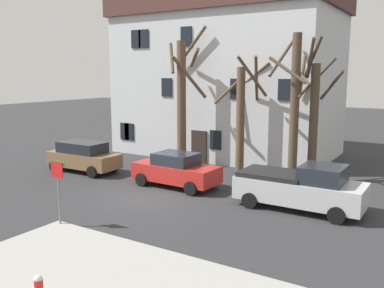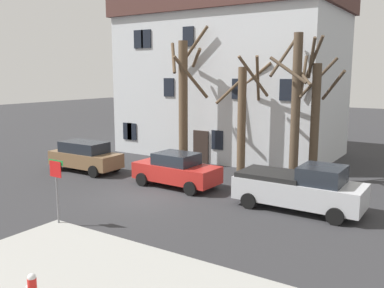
{
  "view_description": "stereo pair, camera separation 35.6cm",
  "coord_description": "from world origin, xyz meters",
  "px_view_note": "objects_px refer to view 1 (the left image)",
  "views": [
    {
      "loc": [
        11.86,
        -14.75,
        5.69
      ],
      "look_at": [
        1.36,
        2.01,
        2.36
      ],
      "focal_mm": 39.16,
      "sensor_mm": 36.0,
      "label": 1
    },
    {
      "loc": [
        12.16,
        -14.56,
        5.69
      ],
      "look_at": [
        1.36,
        2.01,
        2.36
      ],
      "focal_mm": 39.16,
      "sensor_mm": 36.0,
      "label": 2
    }
  ],
  "objects_px": {
    "building_main": "(228,70)",
    "tree_bare_end": "(313,116)",
    "tree_bare_far": "(295,103)",
    "street_sign_pole": "(58,180)",
    "tree_bare_near": "(182,99)",
    "car_brown_wagon": "(83,156)",
    "tree_bare_mid": "(242,113)",
    "pickup_truck_silver": "(301,187)",
    "car_red_sedan": "(176,170)"
  },
  "relations": [
    {
      "from": "tree_bare_near",
      "to": "building_main",
      "type": "bearing_deg",
      "value": 87.86
    },
    {
      "from": "tree_bare_far",
      "to": "street_sign_pole",
      "type": "distance_m",
      "value": 12.49
    },
    {
      "from": "car_red_sedan",
      "to": "car_brown_wagon",
      "type": "bearing_deg",
      "value": -178.68
    },
    {
      "from": "tree_bare_mid",
      "to": "pickup_truck_silver",
      "type": "relative_size",
      "value": 1.25
    },
    {
      "from": "building_main",
      "to": "tree_bare_end",
      "type": "height_order",
      "value": "building_main"
    },
    {
      "from": "pickup_truck_silver",
      "to": "tree_bare_end",
      "type": "bearing_deg",
      "value": 101.47
    },
    {
      "from": "tree_bare_far",
      "to": "pickup_truck_silver",
      "type": "height_order",
      "value": "tree_bare_far"
    },
    {
      "from": "tree_bare_near",
      "to": "tree_bare_mid",
      "type": "height_order",
      "value": "tree_bare_near"
    },
    {
      "from": "car_red_sedan",
      "to": "building_main",
      "type": "bearing_deg",
      "value": 102.61
    },
    {
      "from": "street_sign_pole",
      "to": "pickup_truck_silver",
      "type": "bearing_deg",
      "value": 44.33
    },
    {
      "from": "tree_bare_end",
      "to": "building_main",
      "type": "bearing_deg",
      "value": 146.79
    },
    {
      "from": "tree_bare_mid",
      "to": "tree_bare_end",
      "type": "relative_size",
      "value": 1.0
    },
    {
      "from": "car_red_sedan",
      "to": "tree_bare_far",
      "type": "bearing_deg",
      "value": 40.94
    },
    {
      "from": "tree_bare_mid",
      "to": "car_brown_wagon",
      "type": "xyz_separation_m",
      "value": [
        -7.9,
        -4.73,
        -2.57
      ]
    },
    {
      "from": "tree_bare_far",
      "to": "car_brown_wagon",
      "type": "height_order",
      "value": "tree_bare_far"
    },
    {
      "from": "building_main",
      "to": "pickup_truck_silver",
      "type": "bearing_deg",
      "value": -48.96
    },
    {
      "from": "tree_bare_near",
      "to": "pickup_truck_silver",
      "type": "distance_m",
      "value": 10.44
    },
    {
      "from": "building_main",
      "to": "tree_bare_end",
      "type": "relative_size",
      "value": 2.28
    },
    {
      "from": "tree_bare_near",
      "to": "car_brown_wagon",
      "type": "xyz_separation_m",
      "value": [
        -4.06,
        -4.39,
        -3.28
      ]
    },
    {
      "from": "car_red_sedan",
      "to": "street_sign_pole",
      "type": "distance_m",
      "value": 7.1
    },
    {
      "from": "tree_bare_mid",
      "to": "car_brown_wagon",
      "type": "relative_size",
      "value": 1.48
    },
    {
      "from": "tree_bare_near",
      "to": "tree_bare_mid",
      "type": "bearing_deg",
      "value": 5.02
    },
    {
      "from": "tree_bare_far",
      "to": "street_sign_pole",
      "type": "relative_size",
      "value": 3.04
    },
    {
      "from": "car_red_sedan",
      "to": "street_sign_pole",
      "type": "bearing_deg",
      "value": -94.13
    },
    {
      "from": "tree_bare_end",
      "to": "street_sign_pole",
      "type": "bearing_deg",
      "value": -116.97
    },
    {
      "from": "tree_bare_mid",
      "to": "tree_bare_far",
      "type": "relative_size",
      "value": 0.86
    },
    {
      "from": "building_main",
      "to": "tree_bare_mid",
      "type": "distance_m",
      "value": 6.81
    },
    {
      "from": "car_brown_wagon",
      "to": "tree_bare_far",
      "type": "bearing_deg",
      "value": 20.73
    },
    {
      "from": "tree_bare_far",
      "to": "pickup_truck_silver",
      "type": "distance_m",
      "value": 5.65
    },
    {
      "from": "building_main",
      "to": "car_brown_wagon",
      "type": "bearing_deg",
      "value": -113.26
    },
    {
      "from": "tree_bare_near",
      "to": "tree_bare_mid",
      "type": "relative_size",
      "value": 1.28
    },
    {
      "from": "tree_bare_mid",
      "to": "car_red_sedan",
      "type": "xyz_separation_m",
      "value": [
        -1.44,
        -4.58,
        -2.61
      ]
    },
    {
      "from": "building_main",
      "to": "tree_bare_far",
      "type": "distance_m",
      "value": 9.11
    },
    {
      "from": "tree_bare_end",
      "to": "street_sign_pole",
      "type": "height_order",
      "value": "tree_bare_end"
    },
    {
      "from": "pickup_truck_silver",
      "to": "tree_bare_near",
      "type": "bearing_deg",
      "value": 153.51
    },
    {
      "from": "tree_bare_far",
      "to": "tree_bare_end",
      "type": "bearing_deg",
      "value": 40.88
    },
    {
      "from": "tree_bare_end",
      "to": "street_sign_pole",
      "type": "xyz_separation_m",
      "value": [
        -5.99,
        -11.78,
        -1.69
      ]
    },
    {
      "from": "tree_bare_mid",
      "to": "tree_bare_end",
      "type": "xyz_separation_m",
      "value": [
        4.04,
        0.18,
        -0.0
      ]
    },
    {
      "from": "tree_bare_far",
      "to": "street_sign_pole",
      "type": "xyz_separation_m",
      "value": [
        -5.2,
        -11.09,
        -2.42
      ]
    },
    {
      "from": "building_main",
      "to": "street_sign_pole",
      "type": "bearing_deg",
      "value": -84.28
    },
    {
      "from": "pickup_truck_silver",
      "to": "street_sign_pole",
      "type": "bearing_deg",
      "value": -135.67
    },
    {
      "from": "tree_bare_end",
      "to": "street_sign_pole",
      "type": "relative_size",
      "value": 2.61
    },
    {
      "from": "car_brown_wagon",
      "to": "pickup_truck_silver",
      "type": "bearing_deg",
      "value": -0.16
    },
    {
      "from": "car_brown_wagon",
      "to": "street_sign_pole",
      "type": "relative_size",
      "value": 1.77
    },
    {
      "from": "car_brown_wagon",
      "to": "pickup_truck_silver",
      "type": "relative_size",
      "value": 0.85
    },
    {
      "from": "tree_bare_far",
      "to": "car_brown_wagon",
      "type": "distance_m",
      "value": 12.37
    },
    {
      "from": "pickup_truck_silver",
      "to": "tree_bare_far",
      "type": "bearing_deg",
      "value": 112.88
    },
    {
      "from": "tree_bare_near",
      "to": "tree_bare_end",
      "type": "relative_size",
      "value": 1.29
    },
    {
      "from": "pickup_truck_silver",
      "to": "street_sign_pole",
      "type": "relative_size",
      "value": 2.09
    },
    {
      "from": "car_red_sedan",
      "to": "tree_bare_mid",
      "type": "bearing_deg",
      "value": 72.53
    }
  ]
}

